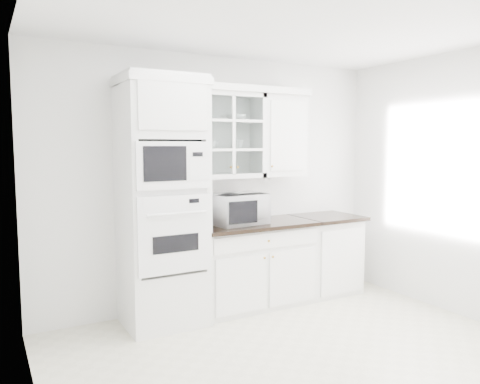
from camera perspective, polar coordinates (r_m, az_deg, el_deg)
ground at (r=4.03m, az=9.06°, el=-19.94°), size 4.00×3.50×0.01m
room_shell at (r=3.98m, az=5.63°, el=6.17°), size 4.00×3.50×2.70m
oven_column at (r=4.56m, az=-9.43°, el=-1.25°), size 0.76×0.68×2.40m
base_cabinet_run at (r=5.15m, az=1.56°, el=-8.71°), size 1.32×0.67×0.92m
extra_base_cabinet at (r=5.71m, az=10.30°, el=-7.36°), size 0.72×0.67×0.92m
upper_cabinet_glass at (r=4.99m, az=-1.69°, el=6.90°), size 0.80×0.33×0.90m
upper_cabinet_solid at (r=5.33m, az=4.81°, el=6.81°), size 0.55×0.33×0.90m
crown_molding at (r=4.96m, az=-2.67°, el=12.53°), size 2.14×0.38×0.07m
countertop_microwave at (r=4.92m, az=-0.27°, el=-2.06°), size 0.60×0.52×0.32m
bowl_a at (r=4.93m, az=-3.40°, el=9.05°), size 0.21×0.21×0.05m
bowl_b at (r=5.04m, az=-0.47°, el=9.07°), size 0.21×0.21×0.06m
cup_a at (r=4.90m, az=-3.44°, el=5.77°), size 0.13×0.13×0.08m
cup_b at (r=5.06m, az=-0.23°, el=5.86°), size 0.13×0.13×0.10m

